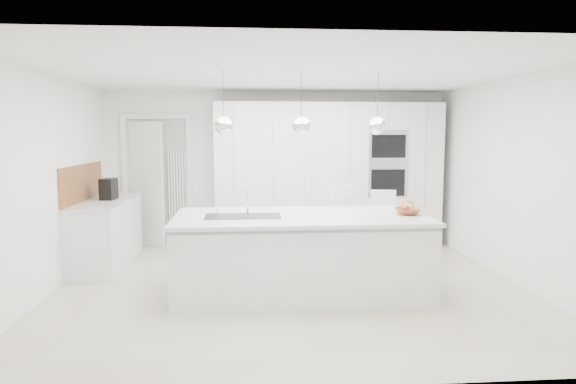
{
  "coord_description": "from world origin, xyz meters",
  "views": [
    {
      "loc": [
        -0.51,
        -5.95,
        1.81
      ],
      "look_at": [
        0.0,
        0.3,
        1.1
      ],
      "focal_mm": 32.0,
      "sensor_mm": 36.0,
      "label": 1
    }
  ],
  "objects": [
    {
      "name": "floor",
      "position": [
        0.0,
        0.0,
        0.0
      ],
      "size": [
        5.5,
        5.5,
        0.0
      ],
      "primitive_type": "plane",
      "color": "beige",
      "rests_on": "ground"
    },
    {
      "name": "wall_back",
      "position": [
        0.0,
        2.5,
        1.25
      ],
      "size": [
        5.5,
        0.0,
        5.5
      ],
      "primitive_type": "plane",
      "rotation": [
        1.57,
        0.0,
        0.0
      ],
      "color": "white",
      "rests_on": "ground"
    },
    {
      "name": "wall_left",
      "position": [
        -2.75,
        0.0,
        1.25
      ],
      "size": [
        0.0,
        5.0,
        5.0
      ],
      "primitive_type": "plane",
      "rotation": [
        1.57,
        0.0,
        1.57
      ],
      "color": "white",
      "rests_on": "ground"
    },
    {
      "name": "ceiling",
      "position": [
        0.0,
        0.0,
        2.5
      ],
      "size": [
        5.5,
        5.5,
        0.0
      ],
      "primitive_type": "plane",
      "rotation": [
        3.14,
        0.0,
        0.0
      ],
      "color": "white",
      "rests_on": "wall_back"
    },
    {
      "name": "tall_cabinets",
      "position": [
        0.8,
        2.2,
        1.15
      ],
      "size": [
        3.6,
        0.6,
        2.3
      ],
      "primitive_type": "cube",
      "color": "white",
      "rests_on": "floor"
    },
    {
      "name": "oven_stack",
      "position": [
        1.7,
        1.89,
        1.35
      ],
      "size": [
        0.62,
        0.04,
        1.05
      ],
      "primitive_type": null,
      "color": "#A5A5A8",
      "rests_on": "tall_cabinets"
    },
    {
      "name": "doorway_frame",
      "position": [
        -1.95,
        2.47,
        1.02
      ],
      "size": [
        1.11,
        0.08,
        2.13
      ],
      "primitive_type": null,
      "color": "white",
      "rests_on": "floor"
    },
    {
      "name": "hallway_door",
      "position": [
        -2.2,
        2.42,
        1.0
      ],
      "size": [
        0.76,
        0.38,
        2.0
      ],
      "primitive_type": "cube",
      "rotation": [
        0.0,
        0.0,
        -0.44
      ],
      "color": "white",
      "rests_on": "floor"
    },
    {
      "name": "radiator",
      "position": [
        -1.63,
        2.46,
        0.85
      ],
      "size": [
        0.32,
        0.04,
        1.4
      ],
      "primitive_type": null,
      "color": "white",
      "rests_on": "floor"
    },
    {
      "name": "left_base_cabinets",
      "position": [
        -2.45,
        1.2,
        0.43
      ],
      "size": [
        0.6,
        1.8,
        0.86
      ],
      "primitive_type": "cube",
      "color": "white",
      "rests_on": "floor"
    },
    {
      "name": "left_worktop",
      "position": [
        -2.45,
        1.2,
        0.88
      ],
      "size": [
        0.62,
        1.82,
        0.04
      ],
      "primitive_type": "cube",
      "color": "silver",
      "rests_on": "left_base_cabinets"
    },
    {
      "name": "oak_backsplash",
      "position": [
        -2.74,
        1.2,
        1.15
      ],
      "size": [
        0.02,
        1.8,
        0.5
      ],
      "primitive_type": "cube",
      "color": "brown",
      "rests_on": "wall_left"
    },
    {
      "name": "island_base",
      "position": [
        0.1,
        -0.3,
        0.43
      ],
      "size": [
        2.8,
        1.2,
        0.86
      ],
      "primitive_type": "cube",
      "color": "white",
      "rests_on": "floor"
    },
    {
      "name": "island_worktop",
      "position": [
        0.1,
        -0.25,
        0.88
      ],
      "size": [
        2.84,
        1.4,
        0.04
      ],
      "primitive_type": "cube",
      "color": "silver",
      "rests_on": "island_base"
    },
    {
      "name": "island_sink",
      "position": [
        -0.55,
        -0.3,
        0.82
      ],
      "size": [
        0.84,
        0.44,
        0.18
      ],
      "primitive_type": null,
      "color": "#3F3F42",
      "rests_on": "island_worktop"
    },
    {
      "name": "island_tap",
      "position": [
        -0.5,
        -0.1,
        1.05
      ],
      "size": [
        0.02,
        0.02,
        0.3
      ],
      "primitive_type": "cylinder",
      "color": "white",
      "rests_on": "island_worktop"
    },
    {
      "name": "pendant_left",
      "position": [
        -0.75,
        -0.3,
        1.9
      ],
      "size": [
        0.2,
        0.2,
        0.2
      ],
      "primitive_type": "sphere",
      "color": "white",
      "rests_on": "ceiling"
    },
    {
      "name": "pendant_mid",
      "position": [
        0.1,
        -0.3,
        1.9
      ],
      "size": [
        0.2,
        0.2,
        0.2
      ],
      "primitive_type": "sphere",
      "color": "white",
      "rests_on": "ceiling"
    },
    {
      "name": "pendant_right",
      "position": [
        0.95,
        -0.3,
        1.9
      ],
      "size": [
        0.2,
        0.2,
        0.2
      ],
      "primitive_type": "sphere",
      "color": "white",
      "rests_on": "ceiling"
    },
    {
      "name": "fruit_bowl",
      "position": [
        1.32,
        -0.32,
        0.94
      ],
      "size": [
        0.34,
        0.34,
        0.07
      ],
      "primitive_type": "imported",
      "rotation": [
        0.0,
        0.0,
        -0.17
      ],
      "color": "brown",
      "rests_on": "island_worktop"
    },
    {
      "name": "espresso_machine",
      "position": [
        -2.43,
        1.34,
        1.05
      ],
      "size": [
        0.21,
        0.3,
        0.3
      ],
      "primitive_type": "cube",
      "rotation": [
        0.0,
        0.0,
        -0.11
      ],
      "color": "black",
      "rests_on": "left_worktop"
    },
    {
      "name": "bar_stool_left",
      "position": [
        0.73,
        0.52,
        0.57
      ],
      "size": [
        0.56,
        0.63,
        1.14
      ],
      "primitive_type": null,
      "rotation": [
        0.0,
        0.0,
        0.43
      ],
      "color": "white",
      "rests_on": "floor"
    },
    {
      "name": "bar_stool_right",
      "position": [
        1.32,
        0.59,
        0.53
      ],
      "size": [
        0.44,
        0.55,
        1.06
      ],
      "primitive_type": null,
      "rotation": [
        0.0,
        0.0,
        -0.2
      ],
      "color": "white",
      "rests_on": "floor"
    },
    {
      "name": "apple_a",
      "position": [
        1.27,
        -0.36,
        0.97
      ],
      "size": [
        0.08,
        0.08,
        0.08
      ],
      "primitive_type": "sphere",
      "color": "red",
      "rests_on": "fruit_bowl"
    },
    {
      "name": "apple_b",
      "position": [
        1.28,
        -0.37,
        0.97
      ],
      "size": [
        0.09,
        0.09,
        0.09
      ],
      "primitive_type": "sphere",
      "color": "red",
      "rests_on": "fruit_bowl"
    },
    {
      "name": "apple_c",
      "position": [
        1.3,
        -0.28,
        0.96
      ],
      "size": [
        0.07,
        0.07,
        0.07
      ],
      "primitive_type": "sphere",
      "color": "red",
      "rests_on": "fruit_bowl"
    },
    {
      "name": "banana_bunch",
      "position": [
        1.31,
        -0.3,
        1.01
      ],
      "size": [
        0.22,
        0.16,
        0.2
      ],
      "primitive_type": "torus",
      "rotation": [
        1.22,
        0.0,
        0.35
      ],
      "color": "gold",
      "rests_on": "fruit_bowl"
    }
  ]
}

